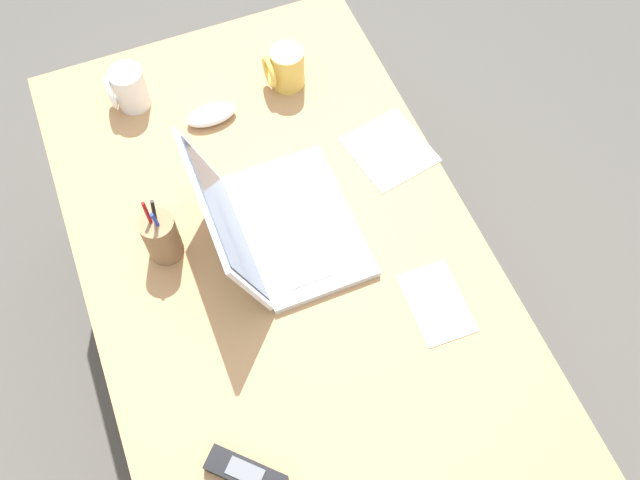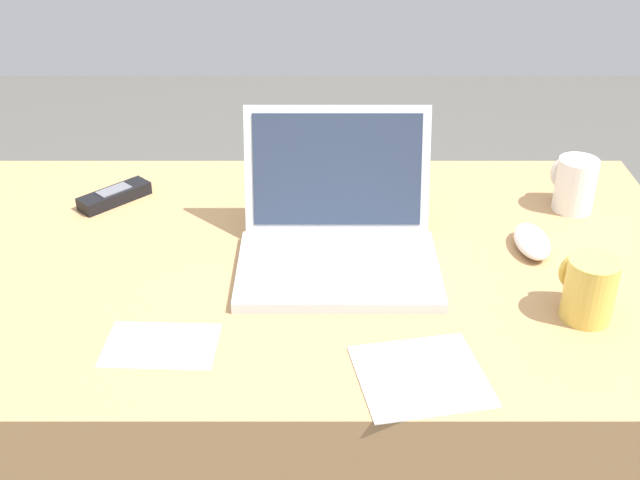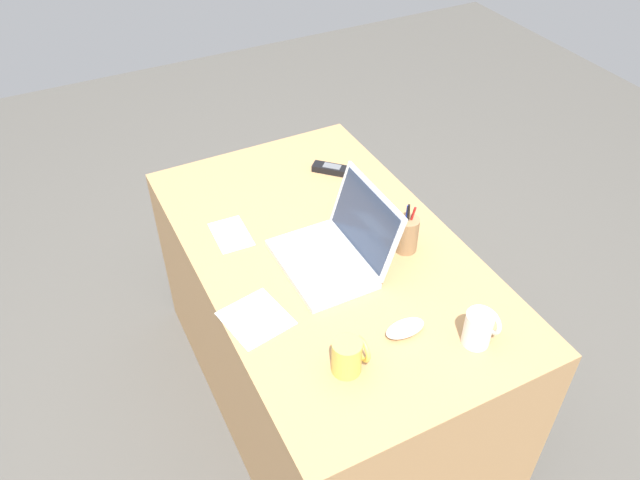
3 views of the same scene
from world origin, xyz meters
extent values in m
plane|color=#4C4944|center=(0.00, 0.00, 0.00)|extent=(6.00, 6.00, 0.00)
cube|color=#A87C4F|center=(0.00, 0.00, 0.35)|extent=(1.30, 0.78, 0.70)
cube|color=silver|center=(0.05, -0.05, 0.71)|extent=(0.32, 0.22, 0.02)
cube|color=silver|center=(0.05, -0.03, 0.72)|extent=(0.27, 0.11, 0.00)
cube|color=silver|center=(0.05, -0.12, 0.72)|extent=(0.09, 0.05, 0.00)
cube|color=silver|center=(0.05, 0.09, 0.82)|extent=(0.32, 0.07, 0.21)
cube|color=#283347|center=(0.05, 0.09, 0.82)|extent=(0.29, 0.06, 0.18)
ellipsoid|color=white|center=(0.38, 0.03, 0.72)|extent=(0.06, 0.11, 0.03)
cylinder|color=white|center=(0.49, 0.18, 0.75)|extent=(0.07, 0.07, 0.10)
torus|color=white|center=(0.49, 0.22, 0.76)|extent=(0.07, 0.01, 0.07)
cylinder|color=#E0BC4C|center=(0.42, -0.17, 0.75)|extent=(0.08, 0.08, 0.10)
torus|color=#E0BC4C|center=(0.42, -0.12, 0.76)|extent=(0.07, 0.01, 0.07)
cube|color=black|center=(-0.37, 0.21, 0.71)|extent=(0.13, 0.13, 0.02)
cube|color=#595B60|center=(-0.37, 0.21, 0.73)|extent=(0.07, 0.07, 0.00)
cylinder|color=olive|center=(0.10, 0.21, 0.76)|extent=(0.07, 0.07, 0.11)
cylinder|color=#1933B2|center=(0.09, 0.21, 0.79)|extent=(0.02, 0.02, 0.14)
cylinder|color=black|center=(0.10, 0.21, 0.80)|extent=(0.02, 0.02, 0.15)
cylinder|color=red|center=(0.10, 0.22, 0.80)|extent=(0.04, 0.01, 0.14)
cube|color=white|center=(-0.21, -0.24, 0.70)|extent=(0.16, 0.11, 0.00)
cube|color=white|center=(0.16, -0.30, 0.70)|extent=(0.20, 0.19, 0.00)
camera|label=1|loc=(-0.61, 0.17, 1.93)|focal=38.73mm
camera|label=2|loc=(0.02, -1.14, 1.41)|focal=44.88mm
camera|label=3|loc=(1.26, -0.67, 1.97)|focal=35.38mm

